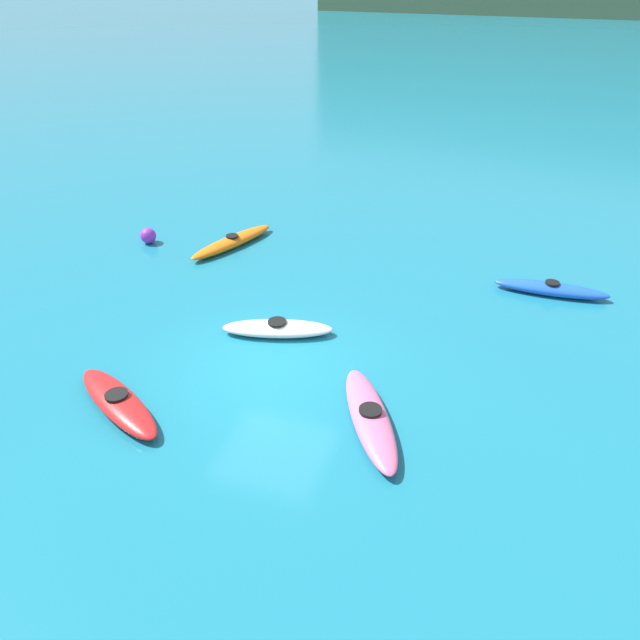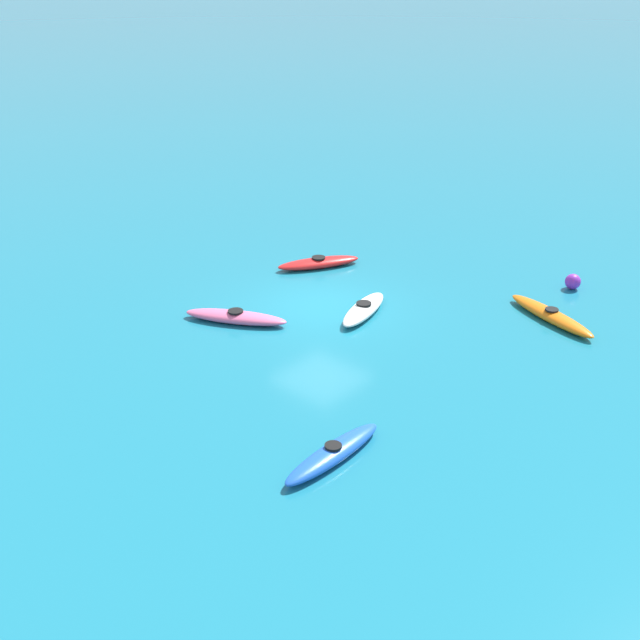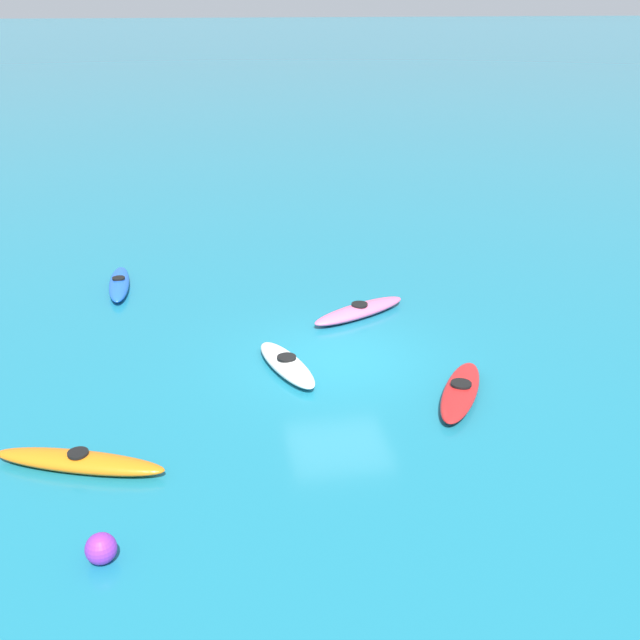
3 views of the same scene
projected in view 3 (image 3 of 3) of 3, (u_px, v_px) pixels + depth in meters
name	position (u px, v px, depth m)	size (l,w,h in m)	color
ground_plane	(340.00, 359.00, 18.15)	(600.00, 600.00, 0.00)	#19728C
kayak_white	(287.00, 364.00, 17.53)	(2.70, 1.42, 0.37)	white
kayak_red	(461.00, 391.00, 16.34)	(2.83, 1.99, 0.37)	red
kayak_orange	(79.00, 462.00, 13.88)	(1.70, 3.31, 0.37)	orange
kayak_pink	(359.00, 311.00, 20.51)	(2.03, 3.00, 0.37)	pink
kayak_blue	(119.00, 284.00, 22.41)	(2.94, 0.65, 0.37)	blue
buoy_purple	(101.00, 549.00, 11.57)	(0.49, 0.49, 0.49)	purple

